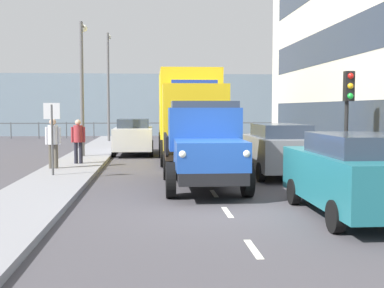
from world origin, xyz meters
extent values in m
plane|color=#423F44|center=(0.00, -8.40, 0.00)|extent=(80.00, 80.00, 0.00)
cube|color=gray|center=(-4.50, -8.40, 0.07)|extent=(2.01, 37.31, 0.15)
cube|color=gray|center=(4.50, -8.40, 0.07)|extent=(2.01, 37.31, 0.15)
cube|color=silver|center=(0.00, 3.21, 0.00)|extent=(0.12, 1.10, 0.01)
cube|color=silver|center=(0.00, 0.40, 0.00)|extent=(0.12, 1.10, 0.01)
cube|color=silver|center=(0.00, -1.96, 0.00)|extent=(0.12, 1.10, 0.01)
cube|color=silver|center=(0.00, -4.53, 0.00)|extent=(0.12, 1.10, 0.01)
cube|color=silver|center=(0.00, -6.88, 0.00)|extent=(0.12, 1.10, 0.01)
cube|color=silver|center=(0.00, -9.38, 0.00)|extent=(0.12, 1.10, 0.01)
cube|color=silver|center=(0.00, -11.96, 0.00)|extent=(0.12, 1.10, 0.01)
cube|color=silver|center=(0.00, -14.18, 0.00)|extent=(0.12, 1.10, 0.01)
cube|color=silver|center=(0.00, -16.56, 0.00)|extent=(0.12, 1.10, 0.01)
cube|color=silver|center=(0.00, -19.31, 0.00)|extent=(0.12, 1.10, 0.01)
cube|color=silver|center=(0.00, -21.96, 0.00)|extent=(0.12, 1.10, 0.01)
cube|color=silver|center=(0.00, -24.30, 0.00)|extent=(0.12, 1.10, 0.01)
cube|color=#2D3847|center=(-5.53, -8.26, 1.80)|extent=(0.08, 17.51, 1.40)
cube|color=#2D3847|center=(-5.53, -8.26, 4.80)|extent=(0.08, 17.51, 1.40)
cube|color=gray|center=(0.00, -30.05, 2.50)|extent=(80.00, 0.80, 5.00)
cylinder|color=#4C5156|center=(-14.00, -26.45, 0.60)|extent=(0.08, 0.08, 1.20)
cylinder|color=#4C5156|center=(-12.00, -26.45, 0.60)|extent=(0.08, 0.08, 1.20)
cylinder|color=#4C5156|center=(-10.00, -26.45, 0.60)|extent=(0.08, 0.08, 1.20)
cylinder|color=#4C5156|center=(-8.00, -26.45, 0.60)|extent=(0.08, 0.08, 1.20)
cylinder|color=#4C5156|center=(-6.00, -26.45, 0.60)|extent=(0.08, 0.08, 1.20)
cylinder|color=#4C5156|center=(-4.00, -26.45, 0.60)|extent=(0.08, 0.08, 1.20)
cylinder|color=#4C5156|center=(-2.00, -26.45, 0.60)|extent=(0.08, 0.08, 1.20)
cylinder|color=#4C5156|center=(0.00, -26.45, 0.60)|extent=(0.08, 0.08, 1.20)
cylinder|color=#4C5156|center=(2.00, -26.45, 0.60)|extent=(0.08, 0.08, 1.20)
cylinder|color=#4C5156|center=(4.00, -26.45, 0.60)|extent=(0.08, 0.08, 1.20)
cylinder|color=#4C5156|center=(6.00, -26.45, 0.60)|extent=(0.08, 0.08, 1.20)
cylinder|color=#4C5156|center=(8.00, -26.45, 0.60)|extent=(0.08, 0.08, 1.20)
cylinder|color=#4C5156|center=(10.00, -26.45, 0.60)|extent=(0.08, 0.08, 1.20)
cylinder|color=#4C5156|center=(12.00, -26.45, 0.60)|extent=(0.08, 0.08, 1.20)
cube|color=#4C5156|center=(0.00, -26.45, 1.12)|extent=(28.00, 0.08, 0.08)
cube|color=black|center=(0.19, -3.10, 0.60)|extent=(1.64, 5.60, 0.30)
cube|color=#1E479E|center=(0.19, -1.25, 1.10)|extent=(1.72, 1.90, 0.70)
cube|color=silver|center=(0.19, -0.35, 1.07)|extent=(1.16, 0.08, 0.56)
sphere|color=white|center=(-0.54, -0.35, 1.20)|extent=(0.20, 0.20, 0.20)
sphere|color=white|center=(0.93, -0.35, 1.20)|extent=(0.20, 0.20, 0.20)
cube|color=#1E479E|center=(0.19, -2.76, 1.67)|extent=(1.93, 1.34, 1.15)
cube|color=#2D3847|center=(0.19, -2.76, 2.15)|extent=(1.78, 1.23, 0.56)
cube|color=#2D2319|center=(0.19, -4.44, 0.83)|extent=(2.10, 2.80, 0.16)
cube|color=black|center=(-0.82, -4.44, 1.15)|extent=(0.08, 2.80, 0.56)
cube|color=black|center=(1.20, -4.44, 1.15)|extent=(0.08, 2.80, 0.56)
cylinder|color=black|center=(-0.78, -1.42, 0.45)|extent=(0.24, 0.90, 0.90)
cylinder|color=black|center=(1.16, -1.42, 0.45)|extent=(0.24, 0.90, 0.90)
cylinder|color=black|center=(-0.78, -4.64, 0.45)|extent=(0.24, 0.90, 0.90)
cylinder|color=black|center=(1.16, -4.64, 0.45)|extent=(0.24, 0.90, 0.90)
cube|color=gold|center=(0.03, -7.92, 1.82)|extent=(2.40, 2.21, 2.60)
cube|color=#2D3847|center=(0.03, -7.92, 2.39)|extent=(2.20, 2.04, 0.80)
cube|color=#1933B2|center=(0.03, -7.92, 3.22)|extent=(1.75, 0.20, 0.16)
cube|color=gold|center=(0.03, -11.91, 2.37)|extent=(2.50, 5.95, 3.00)
cube|color=black|center=(0.03, -10.98, 0.70)|extent=(2.00, 8.07, 0.36)
cylinder|color=black|center=(-1.12, -8.00, 0.52)|extent=(0.28, 1.04, 1.04)
cylinder|color=black|center=(1.18, -8.00, 0.52)|extent=(0.28, 1.04, 1.04)
cylinder|color=black|center=(-1.12, -11.62, 0.52)|extent=(0.28, 1.04, 1.04)
cylinder|color=black|center=(1.18, -11.62, 0.52)|extent=(0.28, 1.04, 1.04)
cylinder|color=black|center=(-1.12, -13.74, 0.52)|extent=(0.28, 1.04, 1.04)
cylinder|color=black|center=(1.18, -13.74, 0.52)|extent=(0.28, 1.04, 1.04)
cube|color=#1E6670|center=(-2.54, 0.99, 0.80)|extent=(1.84, 4.29, 1.00)
cube|color=#2D3847|center=(-2.54, 1.19, 1.51)|extent=(1.51, 2.36, 0.42)
cylinder|color=black|center=(-1.67, -0.34, 0.30)|extent=(0.18, 0.60, 0.60)
cylinder|color=black|center=(-3.41, -0.34, 0.30)|extent=(0.18, 0.60, 0.60)
cylinder|color=black|center=(-1.67, 2.32, 0.30)|extent=(0.18, 0.60, 0.60)
cube|color=slate|center=(-2.54, -5.23, 0.80)|extent=(1.85, 4.23, 1.00)
cube|color=#2D3847|center=(-2.54, -5.03, 1.51)|extent=(1.51, 2.33, 0.42)
cylinder|color=black|center=(-1.66, -6.54, 0.30)|extent=(0.18, 0.60, 0.60)
cylinder|color=black|center=(-3.42, -6.54, 0.30)|extent=(0.18, 0.60, 0.60)
cylinder|color=black|center=(-1.66, -3.92, 0.30)|extent=(0.18, 0.60, 0.60)
cylinder|color=black|center=(-3.42, -3.92, 0.30)|extent=(0.18, 0.60, 0.60)
cube|color=#B7BABF|center=(2.54, -13.31, 0.80)|extent=(1.79, 4.43, 1.00)
cube|color=#2D3847|center=(2.54, -13.51, 1.51)|extent=(1.46, 2.43, 0.42)
cylinder|color=black|center=(1.69, -11.94, 0.30)|extent=(0.18, 0.60, 0.60)
cylinder|color=black|center=(3.39, -11.94, 0.30)|extent=(0.18, 0.60, 0.60)
cylinder|color=black|center=(1.69, -14.69, 0.30)|extent=(0.18, 0.60, 0.60)
cylinder|color=black|center=(3.39, -14.69, 0.30)|extent=(0.18, 0.60, 0.60)
cylinder|color=#4C473D|center=(4.96, -6.62, 0.57)|extent=(0.14, 0.14, 0.84)
cylinder|color=#4C473D|center=(5.14, -6.62, 0.57)|extent=(0.14, 0.14, 0.84)
cylinder|color=silver|center=(5.05, -6.62, 1.32)|extent=(0.34, 0.34, 0.66)
cylinder|color=silver|center=(4.83, -6.62, 1.28)|extent=(0.09, 0.09, 0.61)
cylinder|color=silver|center=(5.27, -6.62, 1.28)|extent=(0.09, 0.09, 0.61)
sphere|color=tan|center=(5.05, -6.62, 1.76)|extent=(0.23, 0.23, 0.23)
cylinder|color=black|center=(4.32, -8.11, 0.55)|extent=(0.14, 0.14, 0.80)
cylinder|color=black|center=(4.50, -8.11, 0.55)|extent=(0.14, 0.14, 0.80)
cylinder|color=maroon|center=(4.41, -8.11, 1.27)|extent=(0.34, 0.34, 0.64)
cylinder|color=maroon|center=(4.19, -8.11, 1.24)|extent=(0.09, 0.09, 0.59)
cylinder|color=maroon|center=(4.63, -8.11, 1.24)|extent=(0.09, 0.09, 0.59)
sphere|color=tan|center=(4.41, -8.11, 1.70)|extent=(0.22, 0.22, 0.22)
cylinder|color=black|center=(-4.31, -3.95, 1.75)|extent=(0.12, 0.12, 3.20)
cube|color=black|center=(-4.31, -3.81, 2.90)|extent=(0.28, 0.24, 0.90)
sphere|color=red|center=(-4.31, -3.69, 3.20)|extent=(0.18, 0.18, 0.18)
sphere|color=orange|center=(-4.31, -3.69, 2.90)|extent=(0.18, 0.18, 0.18)
sphere|color=green|center=(-4.31, -3.69, 2.60)|extent=(0.18, 0.18, 0.18)
cylinder|color=#59595B|center=(4.66, -11.07, 3.05)|extent=(0.16, 0.16, 5.80)
cylinder|color=#59595B|center=(4.66, -11.52, 5.85)|extent=(0.10, 0.90, 0.10)
sphere|color=silver|center=(4.66, -11.97, 5.80)|extent=(0.32, 0.32, 0.32)
cylinder|color=#59595B|center=(4.42, -21.10, 3.55)|extent=(0.16, 0.16, 6.81)
cylinder|color=#59595B|center=(4.42, -21.55, 6.86)|extent=(0.10, 0.90, 0.10)
sphere|color=silver|center=(4.42, -22.00, 6.81)|extent=(0.32, 0.32, 0.32)
cylinder|color=#4C4C4C|center=(4.72, -4.85, 1.25)|extent=(0.07, 0.07, 2.20)
cube|color=silver|center=(4.72, -4.85, 2.15)|extent=(0.50, 0.04, 0.50)
camera|label=1|loc=(1.57, 10.92, 2.24)|focal=46.70mm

